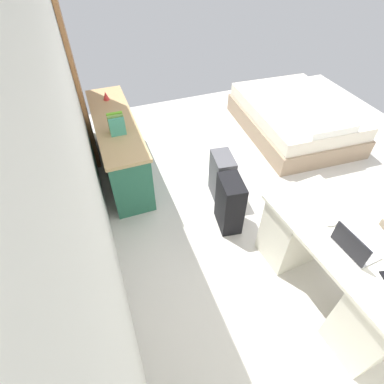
% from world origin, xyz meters
% --- Properties ---
extents(ground_plane, '(5.62, 5.62, 0.00)m').
position_xyz_m(ground_plane, '(0.00, 0.00, 0.00)').
color(ground_plane, beige).
extents(wall_back, '(4.62, 0.10, 2.76)m').
position_xyz_m(wall_back, '(0.00, 2.06, 1.38)').
color(wall_back, silver).
rests_on(wall_back, ground_plane).
extents(door_wooden, '(0.88, 0.05, 2.04)m').
position_xyz_m(door_wooden, '(1.76, 1.98, 1.02)').
color(door_wooden, '#936038').
rests_on(door_wooden, ground_plane).
extents(desk, '(1.48, 0.76, 0.75)m').
position_xyz_m(desk, '(-1.25, 0.27, 0.39)').
color(desk, silver).
rests_on(desk, ground_plane).
extents(credenza, '(1.80, 0.48, 0.77)m').
position_xyz_m(credenza, '(1.15, 1.68, 0.38)').
color(credenza, '#28664C').
rests_on(credenza, ground_plane).
extents(bed, '(1.98, 1.51, 0.58)m').
position_xyz_m(bed, '(1.16, -0.99, 0.24)').
color(bed, gray).
rests_on(bed, ground_plane).
extents(suitcase_black, '(0.39, 0.27, 0.63)m').
position_xyz_m(suitcase_black, '(-0.20, 0.76, 0.32)').
color(suitcase_black, black).
rests_on(suitcase_black, ground_plane).
extents(suitcase_spare_grey, '(0.39, 0.26, 0.58)m').
position_xyz_m(suitcase_spare_grey, '(0.26, 0.64, 0.29)').
color(suitcase_spare_grey, '#4C4C51').
rests_on(suitcase_spare_grey, ground_plane).
extents(laptop, '(0.32, 0.24, 0.21)m').
position_xyz_m(laptop, '(-1.32, 0.32, 0.80)').
color(laptop, '#B7B7BC').
rests_on(laptop, desk).
extents(computer_mouse, '(0.07, 0.10, 0.03)m').
position_xyz_m(computer_mouse, '(-1.06, 0.29, 0.77)').
color(computer_mouse, white).
rests_on(computer_mouse, desk).
extents(book_row, '(0.15, 0.17, 0.24)m').
position_xyz_m(book_row, '(0.86, 1.68, 0.88)').
color(book_row, teal).
rests_on(book_row, credenza).
extents(figurine_small, '(0.08, 0.08, 0.11)m').
position_xyz_m(figurine_small, '(1.69, 1.68, 0.82)').
color(figurine_small, red).
rests_on(figurine_small, credenza).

